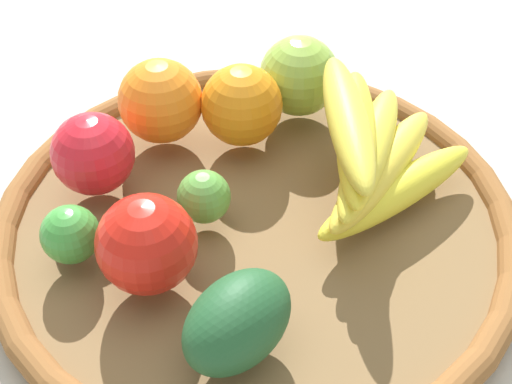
% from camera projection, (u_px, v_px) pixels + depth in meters
% --- Properties ---
extents(ground_plane, '(2.40, 2.40, 0.00)m').
position_uv_depth(ground_plane, '(256.00, 235.00, 0.61)').
color(ground_plane, '#B5AEA3').
rests_on(ground_plane, ground).
extents(basket, '(0.44, 0.44, 0.03)m').
position_uv_depth(basket, '(256.00, 223.00, 0.60)').
color(basket, brown).
rests_on(basket, ground_plane).
extents(apple_0, '(0.10, 0.10, 0.07)m').
position_uv_depth(apple_0, '(147.00, 244.00, 0.51)').
color(apple_0, red).
rests_on(apple_0, basket).
extents(orange_0, '(0.10, 0.10, 0.07)m').
position_uv_depth(orange_0, '(242.00, 105.00, 0.63)').
color(orange_0, orange).
rests_on(orange_0, basket).
extents(banana_bunch, '(0.18, 0.15, 0.09)m').
position_uv_depth(banana_bunch, '(371.00, 153.00, 0.57)').
color(banana_bunch, yellow).
rests_on(banana_bunch, basket).
extents(apple_1, '(0.10, 0.10, 0.07)m').
position_uv_depth(apple_1, '(299.00, 76.00, 0.66)').
color(apple_1, '#8EB945').
rests_on(apple_1, basket).
extents(apple_2, '(0.09, 0.09, 0.07)m').
position_uv_depth(apple_2, '(93.00, 154.00, 0.59)').
color(apple_2, red).
rests_on(apple_2, basket).
extents(orange_1, '(0.11, 0.11, 0.08)m').
position_uv_depth(orange_1, '(161.00, 101.00, 0.63)').
color(orange_1, orange).
rests_on(orange_1, basket).
extents(avocado, '(0.09, 0.07, 0.06)m').
position_uv_depth(avocado, '(238.00, 321.00, 0.47)').
color(avocado, '#20502A').
rests_on(avocado, basket).
extents(lime_1, '(0.05, 0.05, 0.05)m').
position_uv_depth(lime_1, '(70.00, 234.00, 0.54)').
color(lime_1, green).
rests_on(lime_1, basket).
extents(lime_0, '(0.05, 0.05, 0.04)m').
position_uv_depth(lime_0, '(204.00, 197.00, 0.57)').
color(lime_0, '#599F40').
rests_on(lime_0, basket).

